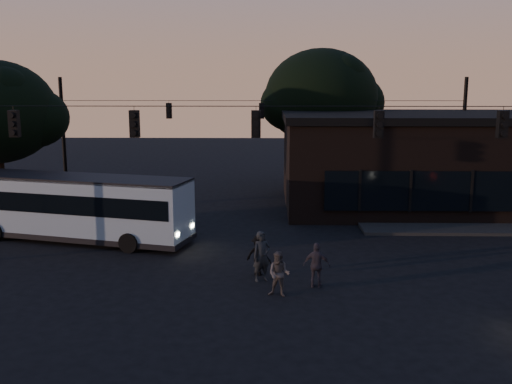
{
  "coord_description": "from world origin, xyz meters",
  "views": [
    {
      "loc": [
        0.48,
        -17.07,
        6.93
      ],
      "look_at": [
        0.0,
        4.0,
        3.0
      ],
      "focal_mm": 40.0,
      "sensor_mm": 36.0,
      "label": 1
    }
  ],
  "objects_px": {
    "bus": "(78,205)",
    "pedestrian_c": "(317,265)",
    "building": "(415,160)",
    "pedestrian_d": "(259,255)",
    "pedestrian_b": "(279,274)",
    "pedestrian_a": "(262,256)"
  },
  "relations": [
    {
      "from": "bus",
      "to": "pedestrian_c",
      "type": "height_order",
      "value": "bus"
    },
    {
      "from": "building",
      "to": "pedestrian_c",
      "type": "relative_size",
      "value": 9.61
    },
    {
      "from": "building",
      "to": "bus",
      "type": "bearing_deg",
      "value": -154.76
    },
    {
      "from": "bus",
      "to": "pedestrian_d",
      "type": "xyz_separation_m",
      "value": [
        8.25,
        -4.65,
        -0.89
      ]
    },
    {
      "from": "building",
      "to": "pedestrian_b",
      "type": "xyz_separation_m",
      "value": [
        -8.16,
        -14.91,
        -1.94
      ]
    },
    {
      "from": "pedestrian_b",
      "to": "bus",
      "type": "bearing_deg",
      "value": 157.92
    },
    {
      "from": "bus",
      "to": "pedestrian_d",
      "type": "bearing_deg",
      "value": -14.79
    },
    {
      "from": "bus",
      "to": "pedestrian_a",
      "type": "distance_m",
      "value": 9.94
    },
    {
      "from": "pedestrian_a",
      "to": "pedestrian_c",
      "type": "distance_m",
      "value": 2.03
    },
    {
      "from": "pedestrian_a",
      "to": "pedestrian_c",
      "type": "height_order",
      "value": "pedestrian_a"
    },
    {
      "from": "pedestrian_a",
      "to": "pedestrian_c",
      "type": "relative_size",
      "value": 1.14
    },
    {
      "from": "bus",
      "to": "pedestrian_a",
      "type": "xyz_separation_m",
      "value": [
        8.37,
        -5.31,
        -0.74
      ]
    },
    {
      "from": "bus",
      "to": "pedestrian_c",
      "type": "relative_size",
      "value": 6.71
    },
    {
      "from": "pedestrian_c",
      "to": "pedestrian_d",
      "type": "relative_size",
      "value": 1.05
    },
    {
      "from": "building",
      "to": "bus",
      "type": "distance_m",
      "value": 18.97
    },
    {
      "from": "pedestrian_b",
      "to": "pedestrian_a",
      "type": "bearing_deg",
      "value": 126.67
    },
    {
      "from": "pedestrian_b",
      "to": "pedestrian_c",
      "type": "xyz_separation_m",
      "value": [
        1.33,
        0.89,
        0.03
      ]
    },
    {
      "from": "pedestrian_a",
      "to": "pedestrian_c",
      "type": "xyz_separation_m",
      "value": [
        1.93,
        -0.63,
        -0.12
      ]
    },
    {
      "from": "building",
      "to": "pedestrian_a",
      "type": "relative_size",
      "value": 8.4
    },
    {
      "from": "building",
      "to": "pedestrian_a",
      "type": "height_order",
      "value": "building"
    },
    {
      "from": "bus",
      "to": "building",
      "type": "bearing_deg",
      "value": 39.89
    },
    {
      "from": "building",
      "to": "pedestrian_d",
      "type": "bearing_deg",
      "value": -124.91
    }
  ]
}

